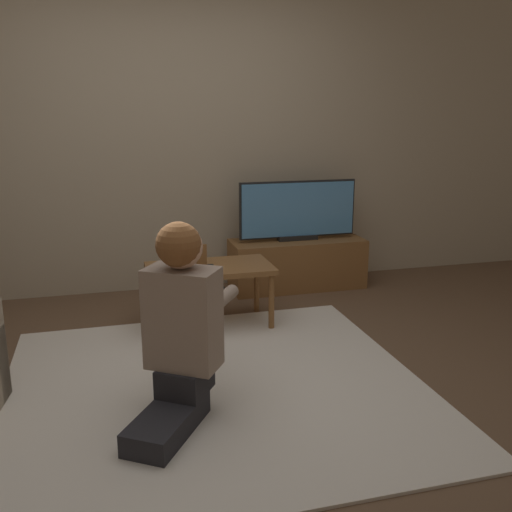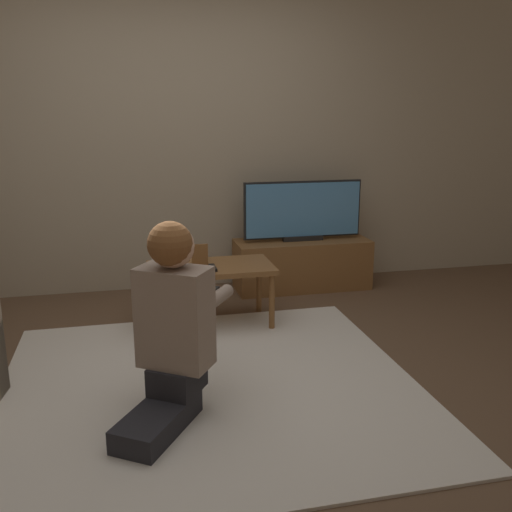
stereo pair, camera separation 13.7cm
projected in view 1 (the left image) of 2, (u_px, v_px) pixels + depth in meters
name	position (u px, v px, depth m)	size (l,w,h in m)	color
ground_plane	(216.00, 389.00, 3.10)	(10.00, 10.00, 0.00)	brown
wall_back	(166.00, 132.00, 4.58)	(10.00, 0.06, 2.60)	tan
rug	(216.00, 387.00, 3.10)	(2.23, 2.13, 0.02)	silver
tv_stand	(297.00, 264.00, 4.82)	(1.12, 0.40, 0.41)	brown
tv	(298.00, 210.00, 4.71)	(1.00, 0.08, 0.50)	black
coffee_table	(210.00, 273.00, 3.91)	(0.85, 0.47, 0.43)	brown
person_kneeling	(181.00, 323.00, 2.69)	(0.67, 0.84, 0.97)	#232328
picture_frame	(199.00, 255.00, 3.88)	(0.11, 0.01, 0.15)	brown
remote	(212.00, 268.00, 3.81)	(0.04, 0.15, 0.02)	black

